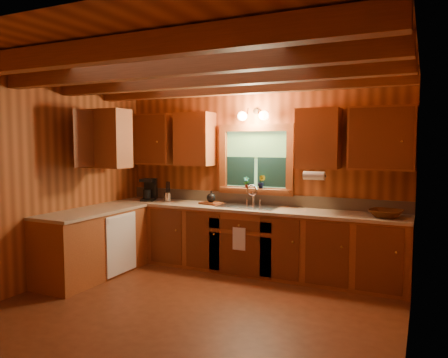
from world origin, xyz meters
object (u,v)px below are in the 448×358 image
Objects in this scene: cutting_board at (211,203)px; wicker_basket at (386,214)px; sink at (249,210)px; coffee_maker at (149,190)px.

wicker_basket is at bearing 6.53° from cutting_board.
cutting_board is 2.39m from wicker_basket.
coffee_maker is (-1.64, -0.03, 0.21)m from sink.
wicker_basket is at bearing -2.91° from sink.
sink is 1.80m from wicker_basket.
cutting_board is at bearing -16.86° from coffee_maker.
cutting_board is at bearing 177.31° from wicker_basket.
sink is at bearing 7.22° from cutting_board.
cutting_board is 0.79× the size of wicker_basket.
coffee_maker is 1.12× the size of cutting_board.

